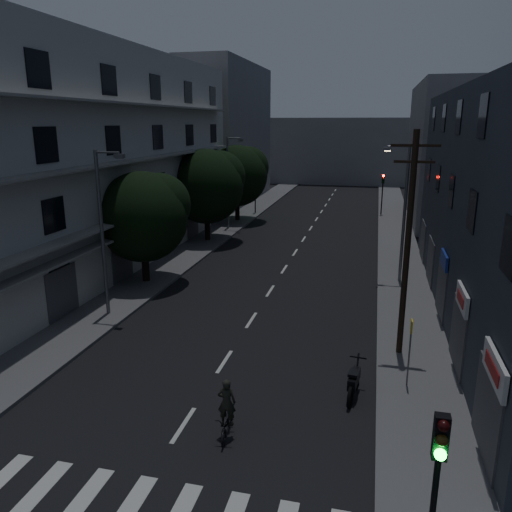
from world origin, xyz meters
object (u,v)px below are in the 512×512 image
at_px(utility_pole, 408,241).
at_px(bus_stop_sign, 410,341).
at_px(motorcycle, 354,382).
at_px(traffic_signal_near, 437,471).
at_px(cyclist, 227,417).

xyz_separation_m(utility_pole, bus_stop_sign, (0.17, -2.77, -2.98)).
bearing_deg(motorcycle, bus_stop_sign, 34.58).
relative_size(bus_stop_sign, motorcycle, 1.19).
bearing_deg(bus_stop_sign, traffic_signal_near, -90.59).
bearing_deg(traffic_signal_near, cyclist, 141.40).
xyz_separation_m(utility_pole, motorcycle, (-1.69, -3.74, -4.33)).
bearing_deg(traffic_signal_near, bus_stop_sign, 89.41).
bearing_deg(motorcycle, traffic_signal_near, -69.89).
relative_size(traffic_signal_near, cyclist, 2.11).
xyz_separation_m(traffic_signal_near, utility_pole, (-0.08, 11.36, 1.77)).
bearing_deg(traffic_signal_near, motorcycle, 103.10).
bearing_deg(traffic_signal_near, utility_pole, 90.43).
bearing_deg(motorcycle, utility_pole, 72.71).
xyz_separation_m(traffic_signal_near, bus_stop_sign, (0.09, 8.59, -1.21)).
xyz_separation_m(bus_stop_sign, cyclist, (-5.54, -4.24, -1.24)).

